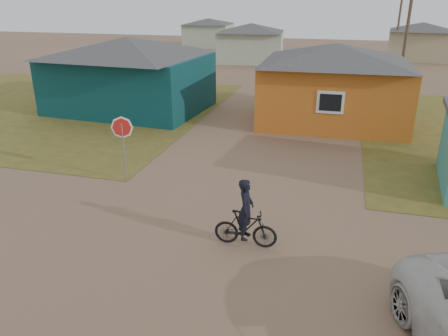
# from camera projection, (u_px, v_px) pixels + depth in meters

# --- Properties ---
(ground) EXTENTS (120.00, 120.00, 0.00)m
(ground) POSITION_uv_depth(u_px,v_px,m) (199.00, 262.00, 10.64)
(ground) COLOR #82624B
(grass_nw) EXTENTS (20.00, 18.00, 0.00)m
(grass_nw) POSITION_uv_depth(u_px,v_px,m) (43.00, 105.00, 25.73)
(grass_nw) COLOR olive
(grass_nw) RESTS_ON ground
(house_teal) EXTENTS (8.93, 7.08, 4.00)m
(house_teal) POSITION_uv_depth(u_px,v_px,m) (129.00, 73.00, 24.07)
(house_teal) COLOR #0A3438
(house_teal) RESTS_ON ground
(house_yellow) EXTENTS (7.72, 6.76, 3.90)m
(house_yellow) POSITION_uv_depth(u_px,v_px,m) (334.00, 82.00, 21.84)
(house_yellow) COLOR #BD621D
(house_yellow) RESTS_ON ground
(house_pale_west) EXTENTS (7.04, 6.15, 3.60)m
(house_pale_west) POSITION_uv_depth(u_px,v_px,m) (251.00, 42.00, 41.91)
(house_pale_west) COLOR #A5B49B
(house_pale_west) RESTS_ON ground
(house_beige_east) EXTENTS (6.95, 6.05, 3.60)m
(house_beige_east) POSITION_uv_depth(u_px,v_px,m) (421.00, 41.00, 43.37)
(house_beige_east) COLOR tan
(house_beige_east) RESTS_ON ground
(house_pale_north) EXTENTS (6.28, 5.81, 3.40)m
(house_pale_north) POSITION_uv_depth(u_px,v_px,m) (208.00, 32.00, 54.67)
(house_pale_north) COLOR #A5B49B
(house_pale_north) RESTS_ON ground
(utility_pole_near) EXTENTS (1.40, 0.20, 8.00)m
(utility_pole_near) POSITION_uv_depth(u_px,v_px,m) (407.00, 28.00, 27.25)
(utility_pole_near) COLOR brown
(utility_pole_near) RESTS_ON ground
(utility_pole_far) EXTENTS (1.40, 0.20, 8.00)m
(utility_pole_far) POSITION_uv_depth(u_px,v_px,m) (399.00, 17.00, 41.35)
(utility_pole_far) COLOR brown
(utility_pole_far) RESTS_ON ground
(stop_sign) EXTENTS (0.75, 0.15, 2.31)m
(stop_sign) POSITION_uv_depth(u_px,v_px,m) (123.00, 134.00, 14.70)
(stop_sign) COLOR gray
(stop_sign) RESTS_ON ground
(cyclist) EXTENTS (1.65, 0.60, 1.85)m
(cyclist) POSITION_uv_depth(u_px,v_px,m) (246.00, 222.00, 11.11)
(cyclist) COLOR black
(cyclist) RESTS_ON ground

